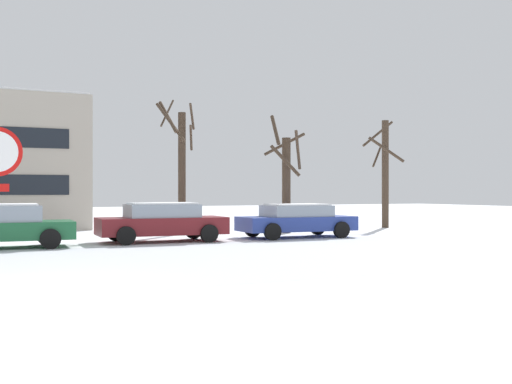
% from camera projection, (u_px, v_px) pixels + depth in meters
% --- Properties ---
extents(ground_plane, '(120.00, 120.00, 0.00)m').
position_uv_depth(ground_plane, '(26.00, 291.00, 11.00)').
color(ground_plane, white).
extents(road_surface, '(80.00, 9.19, 0.00)m').
position_uv_depth(road_surface, '(13.00, 268.00, 14.25)').
color(road_surface, silver).
rests_on(road_surface, ground).
extents(parked_car_maroon, '(4.56, 2.20, 1.41)m').
position_uv_depth(parked_car_maroon, '(162.00, 222.00, 21.77)').
color(parked_car_maroon, maroon).
rests_on(parked_car_maroon, ground).
extents(parked_car_blue, '(4.58, 2.24, 1.32)m').
position_uv_depth(parked_car_blue, '(296.00, 220.00, 23.87)').
color(parked_car_blue, '#283D93').
rests_on(parked_car_blue, ground).
extents(tree_far_right, '(2.21, 2.23, 5.42)m').
position_uv_depth(tree_far_right, '(385.00, 171.00, 30.26)').
color(tree_far_right, '#423326').
rests_on(tree_far_right, ground).
extents(tree_far_left, '(1.72, 2.05, 5.78)m').
position_uv_depth(tree_far_left, '(181.00, 165.00, 25.58)').
color(tree_far_left, '#423326').
rests_on(tree_far_left, ground).
extents(tree_far_mid, '(2.14, 2.17, 5.14)m').
position_uv_depth(tree_far_mid, '(286.00, 178.00, 26.36)').
color(tree_far_mid, '#423326').
rests_on(tree_far_mid, ground).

